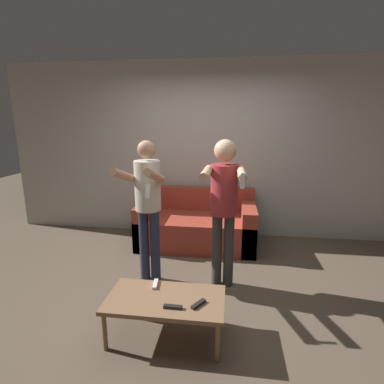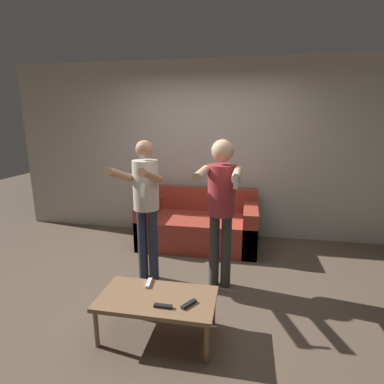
{
  "view_description": "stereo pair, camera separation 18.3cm",
  "coord_description": "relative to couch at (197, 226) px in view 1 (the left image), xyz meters",
  "views": [
    {
      "loc": [
        0.4,
        -2.87,
        1.81
      ],
      "look_at": [
        -0.08,
        0.75,
        0.94
      ],
      "focal_mm": 28.0,
      "sensor_mm": 36.0,
      "label": 1
    },
    {
      "loc": [
        0.58,
        -2.84,
        1.81
      ],
      "look_at": [
        -0.08,
        0.75,
        0.94
      ],
      "focal_mm": 28.0,
      "sensor_mm": 36.0,
      "label": 2
    }
  ],
  "objects": [
    {
      "name": "wall_back",
      "position": [
        0.08,
        0.49,
        1.07
      ],
      "size": [
        6.4,
        0.06,
        2.7
      ],
      "color": "#B7B2A8",
      "rests_on": "ground_plane"
    },
    {
      "name": "remote_mid",
      "position": [
        0.25,
        -2.1,
        0.1
      ],
      "size": [
        0.11,
        0.15,
        0.02
      ],
      "color": "black",
      "rests_on": "coffee_table"
    },
    {
      "name": "ground_plane",
      "position": [
        0.08,
        -1.33,
        -0.28
      ],
      "size": [
        14.0,
        14.0,
        0.0
      ],
      "primitive_type": "plane",
      "color": "brown"
    },
    {
      "name": "person_standing_right",
      "position": [
        0.41,
        -1.15,
        0.74
      ],
      "size": [
        0.41,
        0.76,
        1.63
      ],
      "color": "#383838",
      "rests_on": "ground_plane"
    },
    {
      "name": "couch",
      "position": [
        0.0,
        0.0,
        0.0
      ],
      "size": [
        1.69,
        0.91,
        0.79
      ],
      "color": "#9E3828",
      "rests_on": "ground_plane"
    },
    {
      "name": "remote_near",
      "position": [
        0.06,
        -2.16,
        0.1
      ],
      "size": [
        0.15,
        0.04,
        0.02
      ],
      "color": "black",
      "rests_on": "coffee_table"
    },
    {
      "name": "coffee_table",
      "position": [
        -0.03,
        -2.03,
        0.05
      ],
      "size": [
        0.99,
        0.52,
        0.37
      ],
      "color": "#846042",
      "rests_on": "ground_plane"
    },
    {
      "name": "person_standing_left",
      "position": [
        -0.41,
        -1.15,
        0.71
      ],
      "size": [
        0.4,
        0.72,
        1.61
      ],
      "color": "#282D47",
      "rests_on": "ground_plane"
    },
    {
      "name": "remote_far",
      "position": [
        -0.16,
        -1.85,
        0.1
      ],
      "size": [
        0.05,
        0.15,
        0.02
      ],
      "color": "white",
      "rests_on": "coffee_table"
    }
  ]
}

